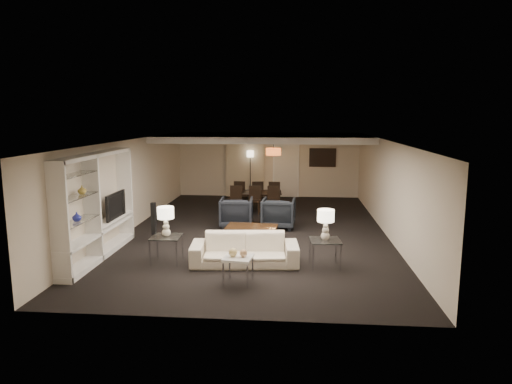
{
  "coord_description": "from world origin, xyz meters",
  "views": [
    {
      "loc": [
        1.04,
        -12.16,
        3.17
      ],
      "look_at": [
        0.0,
        0.0,
        1.1
      ],
      "focal_mm": 32.0,
      "sensor_mm": 36.0,
      "label": 1
    }
  ],
  "objects_px": {
    "television": "(111,205)",
    "chair_nm": "(254,200)",
    "side_table_right": "(325,253)",
    "table_lamp_right": "(326,225)",
    "marble_table": "(238,270)",
    "side_table_left": "(167,249)",
    "coffee_table": "(252,235)",
    "armchair_left": "(236,212)",
    "sofa": "(245,249)",
    "floor_speaker": "(154,222)",
    "chair_nl": "(236,200)",
    "floor_lamp": "(250,174)",
    "chair_fl": "(241,193)",
    "armchair_right": "(278,213)",
    "chair_fr": "(275,194)",
    "chair_nr": "(273,200)",
    "pendant_light": "(273,152)",
    "vase_blue": "(77,217)",
    "dining_table": "(256,201)",
    "table_lamp_left": "(166,222)",
    "chair_fm": "(258,193)",
    "vase_amber": "(82,190)"
  },
  "relations": [
    {
      "from": "side_table_right",
      "to": "chair_nl",
      "type": "relative_size",
      "value": 0.7
    },
    {
      "from": "chair_nr",
      "to": "chair_fl",
      "type": "height_order",
      "value": "same"
    },
    {
      "from": "chair_fl",
      "to": "chair_fr",
      "type": "distance_m",
      "value": 1.2
    },
    {
      "from": "armchair_left",
      "to": "chair_nr",
      "type": "bearing_deg",
      "value": -120.72
    },
    {
      "from": "chair_nr",
      "to": "floor_lamp",
      "type": "bearing_deg",
      "value": 113.21
    },
    {
      "from": "table_lamp_left",
      "to": "vase_blue",
      "type": "bearing_deg",
      "value": -155.31
    },
    {
      "from": "coffee_table",
      "to": "side_table_right",
      "type": "xyz_separation_m",
      "value": [
        1.7,
        -1.6,
        0.07
      ]
    },
    {
      "from": "armchair_right",
      "to": "chair_fr",
      "type": "relative_size",
      "value": 1.04
    },
    {
      "from": "pendant_light",
      "to": "table_lamp_right",
      "type": "relative_size",
      "value": 0.8
    },
    {
      "from": "side_table_left",
      "to": "television",
      "type": "bearing_deg",
      "value": 149.73
    },
    {
      "from": "dining_table",
      "to": "chair_nl",
      "type": "bearing_deg",
      "value": -136.57
    },
    {
      "from": "coffee_table",
      "to": "chair_nl",
      "type": "bearing_deg",
      "value": 103.66
    },
    {
      "from": "table_lamp_right",
      "to": "chair_fl",
      "type": "bearing_deg",
      "value": 111.75
    },
    {
      "from": "sofa",
      "to": "television",
      "type": "distance_m",
      "value": 3.48
    },
    {
      "from": "armchair_left",
      "to": "table_lamp_right",
      "type": "xyz_separation_m",
      "value": [
        2.3,
        -3.3,
        0.48
      ]
    },
    {
      "from": "pendant_light",
      "to": "vase_blue",
      "type": "distance_m",
      "value": 7.97
    },
    {
      "from": "television",
      "to": "chair_nm",
      "type": "distance_m",
      "value": 5.19
    },
    {
      "from": "armchair_left",
      "to": "chair_fm",
      "type": "bearing_deg",
      "value": -99.15
    },
    {
      "from": "vase_blue",
      "to": "dining_table",
      "type": "xyz_separation_m",
      "value": [
        3.06,
        6.48,
        -0.85
      ]
    },
    {
      "from": "television",
      "to": "dining_table",
      "type": "height_order",
      "value": "television"
    },
    {
      "from": "marble_table",
      "to": "television",
      "type": "height_order",
      "value": "television"
    },
    {
      "from": "vase_amber",
      "to": "chair_nm",
      "type": "relative_size",
      "value": 0.2
    },
    {
      "from": "side_table_left",
      "to": "chair_nm",
      "type": "bearing_deg",
      "value": 74.06
    },
    {
      "from": "chair_nr",
      "to": "chair_fl",
      "type": "relative_size",
      "value": 1.0
    },
    {
      "from": "sofa",
      "to": "chair_fr",
      "type": "bearing_deg",
      "value": 82.02
    },
    {
      "from": "coffee_table",
      "to": "floor_lamp",
      "type": "xyz_separation_m",
      "value": [
        -0.67,
        6.43,
        0.68
      ]
    },
    {
      "from": "armchair_left",
      "to": "television",
      "type": "xyz_separation_m",
      "value": [
        -2.68,
        -2.38,
        0.63
      ]
    },
    {
      "from": "sofa",
      "to": "floor_speaker",
      "type": "distance_m",
      "value": 3.01
    },
    {
      "from": "coffee_table",
      "to": "armchair_right",
      "type": "xyz_separation_m",
      "value": [
        0.6,
        1.7,
        0.2
      ]
    },
    {
      "from": "table_lamp_left",
      "to": "vase_blue",
      "type": "relative_size",
      "value": 3.45
    },
    {
      "from": "side_table_left",
      "to": "pendant_light",
      "type": "bearing_deg",
      "value": 72.45
    },
    {
      "from": "chair_nm",
      "to": "side_table_left",
      "type": "bearing_deg",
      "value": -101.94
    },
    {
      "from": "table_lamp_right",
      "to": "side_table_right",
      "type": "bearing_deg",
      "value": 0.0
    },
    {
      "from": "pendant_light",
      "to": "chair_fr",
      "type": "distance_m",
      "value": 1.48
    },
    {
      "from": "vase_blue",
      "to": "chair_fm",
      "type": "distance_m",
      "value": 7.79
    },
    {
      "from": "side_table_left",
      "to": "table_lamp_left",
      "type": "xyz_separation_m",
      "value": [
        0.0,
        0.0,
        0.61
      ]
    },
    {
      "from": "marble_table",
      "to": "vase_amber",
      "type": "distance_m",
      "value": 3.65
    },
    {
      "from": "coffee_table",
      "to": "chair_nm",
      "type": "relative_size",
      "value": 1.4
    },
    {
      "from": "floor_lamp",
      "to": "vase_blue",
      "type": "bearing_deg",
      "value": -106.76
    },
    {
      "from": "armchair_right",
      "to": "vase_amber",
      "type": "bearing_deg",
      "value": 47.47
    },
    {
      "from": "coffee_table",
      "to": "floor_speaker",
      "type": "bearing_deg",
      "value": 178.47
    },
    {
      "from": "side_table_left",
      "to": "chair_nr",
      "type": "height_order",
      "value": "chair_nr"
    },
    {
      "from": "pendant_light",
      "to": "marble_table",
      "type": "bearing_deg",
      "value": -92.33
    },
    {
      "from": "coffee_table",
      "to": "side_table_right",
      "type": "height_order",
      "value": "side_table_right"
    },
    {
      "from": "sofa",
      "to": "floor_lamp",
      "type": "height_order",
      "value": "floor_lamp"
    },
    {
      "from": "side_table_right",
      "to": "table_lamp_right",
      "type": "distance_m",
      "value": 0.61
    },
    {
      "from": "side_table_left",
      "to": "chair_fl",
      "type": "relative_size",
      "value": 0.7
    },
    {
      "from": "coffee_table",
      "to": "table_lamp_left",
      "type": "xyz_separation_m",
      "value": [
        -1.7,
        -1.6,
        0.68
      ]
    },
    {
      "from": "side_table_left",
      "to": "coffee_table",
      "type": "bearing_deg",
      "value": 43.26
    },
    {
      "from": "table_lamp_right",
      "to": "floor_speaker",
      "type": "height_order",
      "value": "table_lamp_right"
    }
  ]
}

